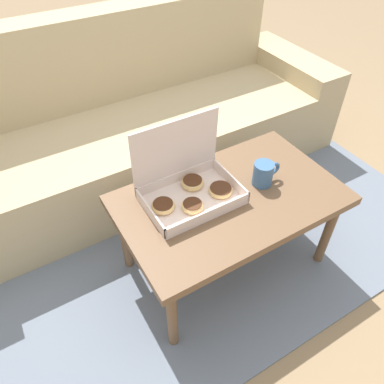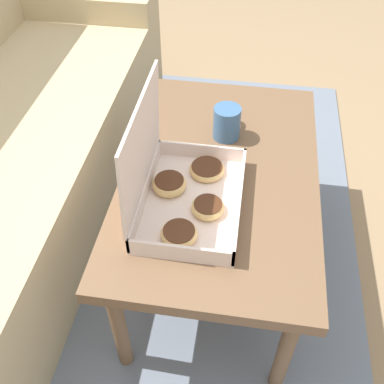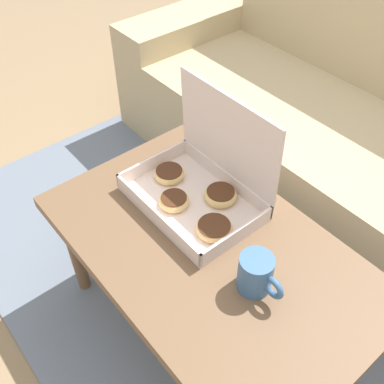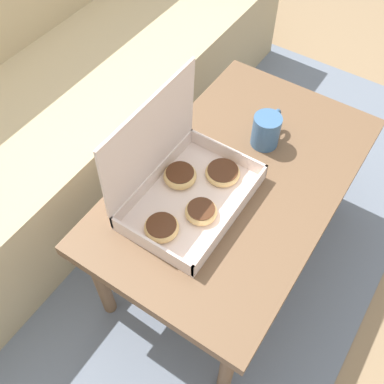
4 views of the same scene
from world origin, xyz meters
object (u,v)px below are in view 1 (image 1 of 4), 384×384
coffee_table (230,205)px  coffee_mug (264,174)px  couch (143,127)px  pastry_box (189,185)px

coffee_table → coffee_mug: (0.17, 0.00, 0.10)m
couch → coffee_table: couch is taller
couch → coffee_mug: (0.17, -0.91, 0.21)m
coffee_mug → coffee_table: bearing=-179.5°
coffee_table → pastry_box: 0.21m
coffee_table → couch: bearing=90.0°
pastry_box → coffee_mug: bearing=-16.6°
pastry_box → coffee_mug: 0.34m
coffee_table → coffee_mug: size_ratio=7.16×
couch → coffee_mug: bearing=-79.2°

